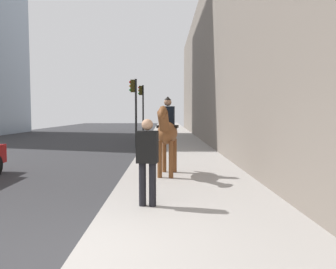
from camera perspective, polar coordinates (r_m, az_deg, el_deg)
The scene contains 5 objects.
sidewalk_slab at distance 4.54m, azimuth 8.10°, elevation -20.59°, with size 120.00×3.71×0.12m, color gray.
mounted_horse_near at distance 9.41m, azimuth -0.15°, elevation 0.52°, with size 2.15×0.77×2.30m.
pedestrian_greeting at distance 6.32m, azimuth -3.63°, elevation -3.83°, with size 0.32×0.43×1.70m.
traffic_light_near_curb at distance 18.68m, azimuth -5.91°, elevation 5.76°, with size 0.20×0.44×3.88m.
traffic_light_far_curb at distance 24.93m, azimuth -4.59°, elevation 5.52°, with size 0.20×0.44×4.07m.
Camera 1 is at (-4.09, -1.21, 1.93)m, focal length 34.78 mm.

